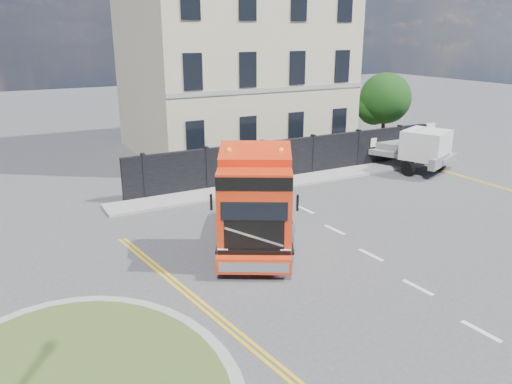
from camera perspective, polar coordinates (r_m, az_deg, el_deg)
ground at (r=15.97m, az=3.90°, el=-8.78°), size 120.00×120.00×0.00m
hoarding_fence at (r=26.14m, az=5.67°, el=4.10°), size 18.80×0.25×2.00m
georgian_building at (r=31.69m, az=-2.74°, el=15.26°), size 12.30×10.30×12.80m
tree at (r=32.97m, az=14.27°, el=10.09°), size 3.20×3.20×4.80m
pavement_far at (r=25.36m, az=5.70°, el=1.48°), size 20.00×1.60×0.12m
truck at (r=16.48m, az=-0.07°, el=-1.74°), size 4.92×6.36×3.62m
flatbed_pickup at (r=28.17m, az=17.80°, el=4.81°), size 4.21×6.06×2.29m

